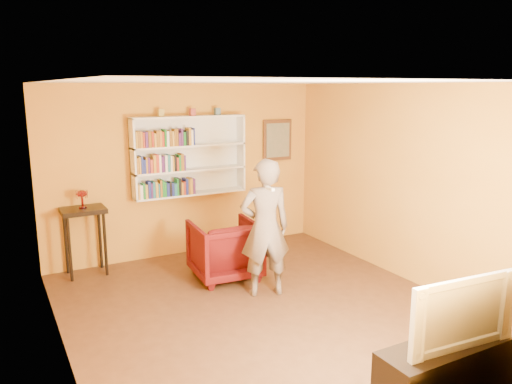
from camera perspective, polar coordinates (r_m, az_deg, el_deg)
room_shell at (r=5.85m, az=0.91°, el=-4.29°), size 5.30×5.80×2.88m
bookshelf at (r=7.87m, az=-7.75°, el=4.13°), size 1.80×0.29×1.23m
books_row_lower at (r=7.72m, az=-10.18°, el=0.40°), size 0.89×0.19×0.26m
books_row_middle at (r=7.63m, az=-10.87°, el=3.19°), size 0.75×0.19×0.27m
books_row_upper at (r=7.60m, az=-10.38°, el=6.03°), size 0.91×0.19×0.26m
ornament_left at (r=7.61m, az=-10.83°, el=8.88°), size 0.08×0.08×0.11m
ornament_centre at (r=7.78m, az=-7.29°, el=9.05°), size 0.08×0.08×0.11m
ornament_right at (r=7.94m, az=-4.45°, el=9.17°), size 0.08×0.08×0.11m
framed_painting at (r=8.62m, az=2.45°, el=5.95°), size 0.55×0.05×0.70m
console_table at (r=7.45m, az=-19.09°, el=-3.02°), size 0.60×0.46×0.98m
ruby_lustre at (r=7.37m, az=-19.28°, el=-0.36°), size 0.16×0.16×0.26m
armchair at (r=7.06m, az=-3.59°, el=-6.58°), size 0.95×0.97×0.82m
person at (r=6.36m, az=1.04°, el=-4.12°), size 0.74×0.59×1.78m
game_remote at (r=5.86m, az=1.61°, el=0.36°), size 0.04×0.15×0.04m
tv_cabinet at (r=4.89m, az=21.16°, el=-18.37°), size 1.39×0.42×0.50m
television at (r=4.64m, az=21.69°, el=-12.32°), size 1.10×0.23×0.63m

